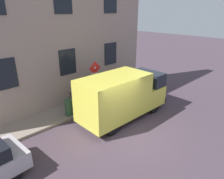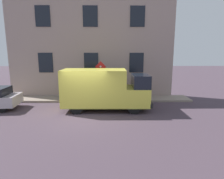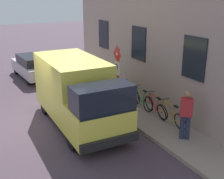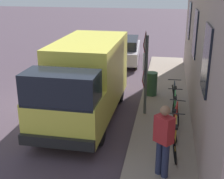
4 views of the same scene
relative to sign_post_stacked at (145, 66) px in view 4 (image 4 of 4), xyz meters
name	(u,v)px [view 4 (image 4 of 4)]	position (x,y,z in m)	size (l,w,h in m)	color
ground_plane	(64,102)	(-3.04, 0.79, -1.79)	(80.00, 80.00, 0.00)	#473843
sidewalk_slab	(164,107)	(0.68, 0.79, -1.72)	(1.76, 14.75, 0.14)	gray
sign_post_stacked	(145,66)	(0.00, 0.00, 0.00)	(0.17, 0.56, 2.65)	#474C47
delivery_van	(85,79)	(-1.90, -0.29, -0.46)	(2.07, 5.36, 2.50)	#E0D648
parked_hatchback	(123,49)	(-1.75, 7.07, -1.06)	(1.99, 4.10, 1.38)	#B9AFB5
bicycle_orange	(175,139)	(1.01, -2.33, -1.28)	(0.46, 1.71, 0.89)	black
bicycle_red	(175,122)	(1.01, -1.33, -1.28)	(0.49, 1.72, 0.89)	black
bicycle_green	(174,109)	(1.01, -0.33, -1.28)	(0.46, 1.71, 0.89)	black
bicycle_black	(174,98)	(1.01, 0.67, -1.28)	(0.46, 1.71, 0.89)	black
pedestrian	(163,139)	(0.72, -3.42, -0.72)	(0.47, 0.45, 1.72)	#262B47
litter_bin	(151,84)	(0.15, 1.82, -1.20)	(0.44, 0.44, 0.90)	#2D5133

